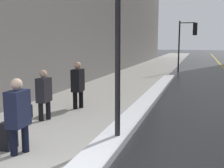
# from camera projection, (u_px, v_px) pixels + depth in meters

# --- Properties ---
(sidewalk_slab) EXTENTS (4.00, 80.00, 0.01)m
(sidewalk_slab) POSITION_uv_depth(u_px,v_px,m) (138.00, 75.00, 19.07)
(sidewalk_slab) COLOR #9E9B93
(sidewalk_slab) RESTS_ON ground
(snow_bank_curb) EXTENTS (0.63, 15.78, 0.17)m
(snow_bank_curb) POSITION_uv_depth(u_px,v_px,m) (147.00, 101.00, 10.41)
(snow_bank_curb) COLOR white
(snow_bank_curb) RESTS_ON ground
(lamp_post) EXTENTS (0.28, 0.28, 4.46)m
(lamp_post) POSITION_uv_depth(u_px,v_px,m) (118.00, 20.00, 5.94)
(lamp_post) COLOR black
(lamp_post) RESTS_ON ground
(traffic_light_near) EXTENTS (1.31, 0.39, 3.78)m
(traffic_light_near) POSITION_uv_depth(u_px,v_px,m) (189.00, 35.00, 20.56)
(traffic_light_near) COLOR black
(traffic_light_near) RESTS_ON ground
(pedestrian_with_shoulder_bag) EXTENTS (0.31, 0.72, 1.55)m
(pedestrian_with_shoulder_bag) POSITION_uv_depth(u_px,v_px,m) (18.00, 113.00, 5.57)
(pedestrian_with_shoulder_bag) COLOR black
(pedestrian_with_shoulder_bag) RESTS_ON ground
(pedestrian_nearside) EXTENTS (0.30, 0.49, 1.47)m
(pedestrian_nearside) POSITION_uv_depth(u_px,v_px,m) (44.00, 93.00, 7.99)
(pedestrian_nearside) COLOR black
(pedestrian_nearside) RESTS_ON ground
(pedestrian_trailing) EXTENTS (0.32, 0.73, 1.60)m
(pedestrian_trailing) POSITION_uv_depth(u_px,v_px,m) (78.00, 83.00, 9.43)
(pedestrian_trailing) COLOR black
(pedestrian_trailing) RESTS_ON ground
(rolling_suitcase) EXTENTS (0.23, 0.37, 0.95)m
(rolling_suitcase) POSITION_uv_depth(u_px,v_px,m) (9.00, 136.00, 5.88)
(rolling_suitcase) COLOR black
(rolling_suitcase) RESTS_ON ground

